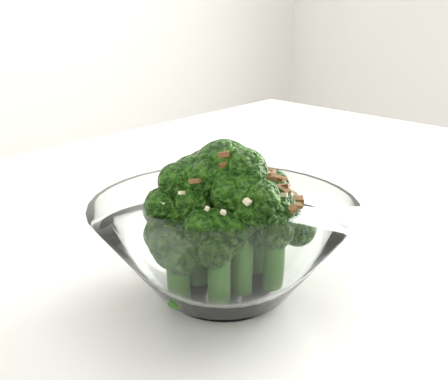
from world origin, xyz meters
TOP-DOWN VIEW (x-y plane):
  - table at (0.06, -0.13)m, footprint 1.35×1.05m
  - broccoli_dish at (0.05, -0.18)m, footprint 0.19×0.19m

SIDE VIEW (x-z plane):
  - table at x=0.06m, z-range 0.31..1.06m
  - broccoli_dish at x=0.05m, z-range 0.74..0.86m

